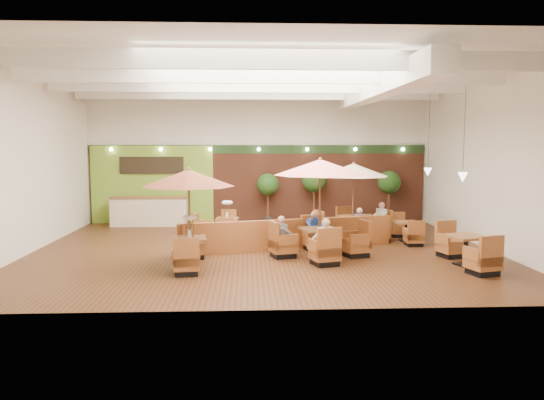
{
  "coord_description": "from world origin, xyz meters",
  "views": [
    {
      "loc": [
        -0.47,
        -16.15,
        3.25
      ],
      "look_at": [
        0.3,
        0.5,
        1.5
      ],
      "focal_mm": 35.0,
      "sensor_mm": 36.0,
      "label": 1
    }
  ],
  "objects": [
    {
      "name": "diner_2",
      "position": [
        0.54,
        -1.1,
        0.74
      ],
      "size": [
        0.38,
        0.41,
        0.75
      ],
      "rotation": [
        0.0,
        0.0,
        5.06
      ],
      "color": "slate",
      "rests_on": "ground"
    },
    {
      "name": "topiary_1",
      "position": [
        2.24,
        5.3,
        1.71
      ],
      "size": [
        0.99,
        0.99,
        2.3
      ],
      "color": "black",
      "rests_on": "ground"
    },
    {
      "name": "topiary_0",
      "position": [
        0.35,
        5.3,
        1.55
      ],
      "size": [
        0.9,
        0.9,
        2.08
      ],
      "color": "black",
      "rests_on": "ground"
    },
    {
      "name": "table_0",
      "position": [
        -2.03,
        -2.07,
        2.0
      ],
      "size": [
        2.45,
        2.67,
        2.65
      ],
      "rotation": [
        0.0,
        0.0,
        0.17
      ],
      "color": "brown",
      "rests_on": "ground"
    },
    {
      "name": "booth_divider",
      "position": [
        0.8,
        0.0,
        0.48
      ],
      "size": [
        6.7,
        1.86,
        0.95
      ],
      "primitive_type": "cube",
      "rotation": [
        0.0,
        0.0,
        0.25
      ],
      "color": "brown",
      "rests_on": "ground"
    },
    {
      "name": "table_4",
      "position": [
        5.4,
        -2.36,
        0.4
      ],
      "size": [
        1.14,
        2.9,
        1.04
      ],
      "rotation": [
        0.0,
        0.0,
        0.27
      ],
      "color": "brown",
      "rests_on": "ground"
    },
    {
      "name": "diner_4",
      "position": [
        4.17,
        2.07,
        0.75
      ],
      "size": [
        0.38,
        0.42,
        0.78
      ],
      "rotation": [
        0.0,
        0.0,
        1.83
      ],
      "color": "silver",
      "rests_on": "ground"
    },
    {
      "name": "diner_3",
      "position": [
        3.2,
        1.1,
        0.72
      ],
      "size": [
        0.4,
        0.39,
        0.71
      ],
      "rotation": [
        0.0,
        0.0,
        0.57
      ],
      "color": "#2546A3",
      "rests_on": "ground"
    },
    {
      "name": "diner_1",
      "position": [
        1.6,
        -0.05,
        0.73
      ],
      "size": [
        0.41,
        0.38,
        0.73
      ],
      "rotation": [
        0.0,
        0.0,
        3.56
      ],
      "color": "#2546A3",
      "rests_on": "ground"
    },
    {
      "name": "service_counter",
      "position": [
        -4.4,
        5.1,
        0.58
      ],
      "size": [
        3.0,
        0.75,
        1.18
      ],
      "color": "beige",
      "rests_on": "ground"
    },
    {
      "name": "diner_0",
      "position": [
        1.6,
        -2.16,
        0.77
      ],
      "size": [
        0.46,
        0.42,
        0.83
      ],
      "rotation": [
        0.0,
        0.0,
        0.34
      ],
      "color": "silver",
      "rests_on": "ground"
    },
    {
      "name": "table_3",
      "position": [
        -1.41,
        2.34,
        0.44
      ],
      "size": [
        1.57,
        2.31,
        1.45
      ],
      "rotation": [
        0.0,
        0.0,
        -0.1
      ],
      "color": "brown",
      "rests_on": "ground"
    },
    {
      "name": "table_2",
      "position": [
        3.2,
        2.07,
        1.8
      ],
      "size": [
        2.77,
        2.77,
        2.65
      ],
      "rotation": [
        0.0,
        0.0,
        0.4
      ],
      "color": "brown",
      "rests_on": "ground"
    },
    {
      "name": "table_1",
      "position": [
        1.6,
        -1.1,
        1.94
      ],
      "size": [
        2.97,
        2.97,
        2.88
      ],
      "rotation": [
        0.0,
        0.0,
        0.29
      ],
      "color": "brown",
      "rests_on": "ground"
    },
    {
      "name": "table_5",
      "position": [
        4.62,
        1.28,
        0.32
      ],
      "size": [
        1.51,
        2.25,
        0.85
      ],
      "rotation": [
        0.0,
        0.0,
        -0.0
      ],
      "color": "brown",
      "rests_on": "ground"
    },
    {
      "name": "room",
      "position": [
        0.25,
        1.22,
        3.63
      ],
      "size": [
        14.04,
        14.0,
        5.52
      ],
      "color": "#381E0F",
      "rests_on": "ground"
    },
    {
      "name": "topiary_2",
      "position": [
        5.34,
        5.3,
        1.62
      ],
      "size": [
        0.94,
        0.94,
        2.18
      ],
      "color": "black",
      "rests_on": "ground"
    }
  ]
}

